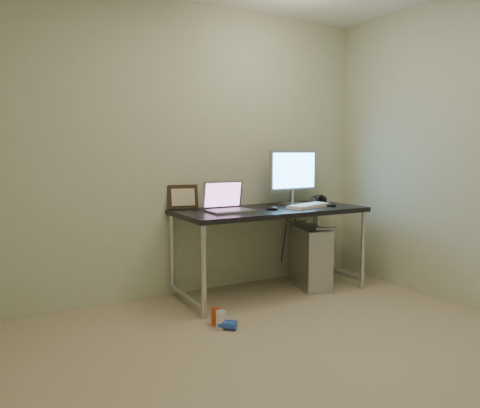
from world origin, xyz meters
name	(u,v)px	position (x,y,z in m)	size (l,w,h in m)	color
floor	(315,369)	(0.00, 0.00, 0.00)	(3.50, 3.50, 0.00)	tan
wall_back	(191,151)	(0.00, 1.75, 1.25)	(3.50, 0.02, 2.50)	beige
desk	(270,217)	(0.59, 1.39, 0.67)	(1.67, 0.73, 0.75)	black
tower_computer	(310,257)	(1.01, 1.36, 0.28)	(0.37, 0.57, 0.59)	#B2B2B7
cable_a	(285,238)	(0.96, 1.70, 0.40)	(0.01, 0.01, 0.70)	black
cable_b	(293,240)	(1.05, 1.68, 0.38)	(0.01, 0.01, 0.72)	black
can_red	(216,316)	(-0.19, 0.90, 0.06)	(0.07, 0.07, 0.12)	red
can_white	(221,320)	(-0.19, 0.82, 0.06)	(0.07, 0.07, 0.13)	silver
can_blue	(228,325)	(-0.15, 0.78, 0.03)	(0.07, 0.07, 0.13)	blue
laptop	(227,205)	(0.16, 1.38, 0.81)	(0.36, 0.30, 0.25)	#A0A0A7
monitor	(293,173)	(0.95, 1.55, 1.05)	(0.54, 0.17, 0.51)	#A0A0A7
keyboard	(309,206)	(0.93, 1.28, 0.76)	(0.47, 0.15, 0.03)	white
mouse_right	(331,204)	(1.16, 1.26, 0.77)	(0.07, 0.12, 0.04)	black
mouse_left	(272,208)	(0.54, 1.29, 0.77)	(0.08, 0.12, 0.04)	black
headphones	(318,200)	(1.23, 1.52, 0.78)	(0.15, 0.09, 0.10)	black
picture_frame	(183,197)	(-0.10, 1.71, 0.86)	(0.26, 0.03, 0.21)	black
webcam	(211,197)	(0.15, 1.66, 0.85)	(0.05, 0.04, 0.13)	silver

